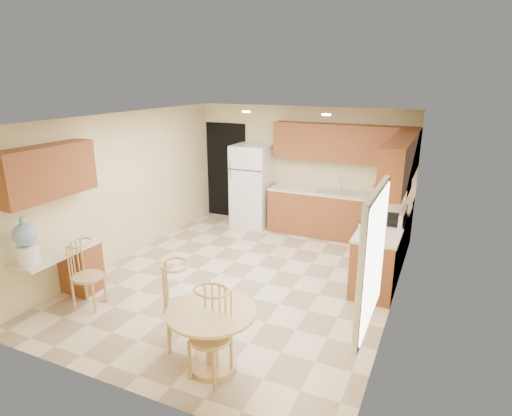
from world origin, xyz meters
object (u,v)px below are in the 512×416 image
at_px(chair_table_b, 205,331).
at_px(chair_desk, 81,271).
at_px(water_crock, 26,242).
at_px(refrigerator, 252,186).
at_px(chair_table_a, 176,300).
at_px(stove, 382,244).
at_px(dining_table, 212,331).

relative_size(chair_table_b, chair_desk, 1.05).
height_order(chair_desk, water_crock, water_crock).
distance_m(refrigerator, chair_desk, 4.18).
height_order(refrigerator, chair_table_a, refrigerator).
bearing_deg(refrigerator, chair_desk, -98.28).
relative_size(chair_table_b, water_crock, 1.59).
distance_m(stove, chair_table_a, 3.60).
xyz_separation_m(refrigerator, chair_table_a, (1.06, -4.32, -0.23)).
height_order(dining_table, chair_table_a, chair_table_a).
height_order(chair_table_b, water_crock, water_crock).
distance_m(chair_table_b, chair_desk, 2.33).
xyz_separation_m(dining_table, water_crock, (-2.66, -0.05, 0.59)).
bearing_deg(dining_table, refrigerator, 109.81).
bearing_deg(stove, refrigerator, 157.01).
xyz_separation_m(chair_table_a, water_crock, (-2.11, -0.20, 0.42)).
height_order(refrigerator, chair_table_b, refrigerator).
bearing_deg(water_crock, chair_desk, 41.34).
bearing_deg(water_crock, dining_table, 0.99).
xyz_separation_m(refrigerator, chair_table_b, (1.66, -4.69, -0.26)).
xyz_separation_m(chair_table_a, chair_desk, (-1.66, 0.20, -0.05)).
bearing_deg(stove, chair_table_b, -109.25).
bearing_deg(stove, chair_desk, -140.11).
distance_m(chair_table_a, water_crock, 2.16).
bearing_deg(dining_table, chair_table_a, 164.57).
relative_size(refrigerator, water_crock, 2.77).
bearing_deg(chair_table_a, dining_table, 40.38).
xyz_separation_m(refrigerator, stove, (2.88, -1.22, -0.39)).
bearing_deg(chair_table_b, dining_table, -71.54).
relative_size(chair_desk, water_crock, 1.52).
bearing_deg(chair_desk, stove, 115.05).
distance_m(refrigerator, stove, 3.15).
height_order(chair_table_a, chair_desk, chair_table_a).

